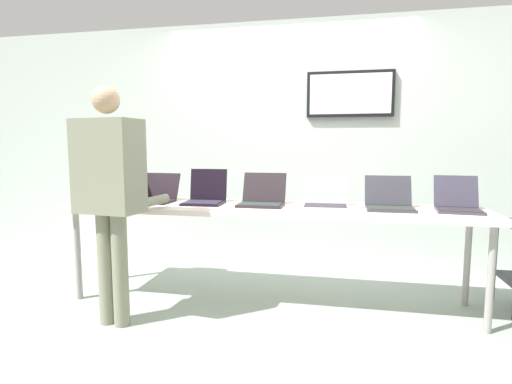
% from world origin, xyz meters
% --- Properties ---
extents(ground, '(8.00, 8.00, 0.04)m').
position_xyz_m(ground, '(0.00, 0.00, -0.02)').
color(ground, '#94A196').
extents(back_wall, '(8.00, 0.11, 2.55)m').
position_xyz_m(back_wall, '(0.01, 1.13, 1.29)').
color(back_wall, silver).
rests_on(back_wall, ground).
extents(workbench, '(3.32, 0.70, 0.79)m').
position_xyz_m(workbench, '(0.00, 0.00, 0.74)').
color(workbench, silver).
rests_on(workbench, ground).
extents(equipment_box, '(0.34, 0.30, 0.37)m').
position_xyz_m(equipment_box, '(-1.44, 0.10, 0.98)').
color(equipment_box, '#50615A').
rests_on(equipment_box, workbench).
extents(laptop_station_0, '(0.38, 0.35, 0.24)m').
position_xyz_m(laptop_station_0, '(-1.02, 0.07, 0.85)').
color(laptop_station_0, black).
rests_on(laptop_station_0, workbench).
extents(laptop_station_1, '(0.33, 0.33, 0.28)m').
position_xyz_m(laptop_station_1, '(-0.55, 0.05, 0.86)').
color(laptop_station_1, black).
rests_on(laptop_station_1, workbench).
extents(laptop_station_2, '(0.36, 0.35, 0.25)m').
position_xyz_m(laptop_station_2, '(-0.06, 0.04, 0.85)').
color(laptop_station_2, '#282125').
rests_on(laptop_station_2, workbench).
extents(laptop_station_3, '(0.35, 0.30, 0.25)m').
position_xyz_m(laptop_station_3, '(0.45, 0.05, 0.85)').
color(laptop_station_3, '#AEB2B9').
rests_on(laptop_station_3, workbench).
extents(laptop_station_4, '(0.35, 0.34, 0.25)m').
position_xyz_m(laptop_station_4, '(0.92, 0.04, 0.85)').
color(laptop_station_4, '#36353D').
rests_on(laptop_station_4, workbench).
extents(laptop_station_5, '(0.34, 0.40, 0.25)m').
position_xyz_m(laptop_station_5, '(1.41, 0.05, 0.85)').
color(laptop_station_5, '#363341').
rests_on(laptop_station_5, workbench).
extents(person, '(0.49, 0.63, 1.67)m').
position_xyz_m(person, '(-1.01, -0.62, 1.01)').
color(person, gray).
rests_on(person, ground).
extents(paper_sheet, '(0.21, 0.30, 0.00)m').
position_xyz_m(paper_sheet, '(-1.26, -0.17, 0.79)').
color(paper_sheet, white).
rests_on(paper_sheet, workbench).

